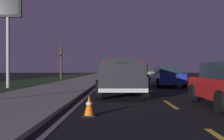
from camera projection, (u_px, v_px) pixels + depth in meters
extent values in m
plane|color=black|center=(136.00, 81.00, 28.98)|extent=(144.00, 144.00, 0.00)
cube|color=gray|center=(82.00, 81.00, 29.08)|extent=(108.00, 4.00, 0.12)
cube|color=#1E3819|center=(35.00, 81.00, 29.17)|extent=(108.00, 6.00, 0.01)
cube|color=yellow|center=(170.00, 104.00, 10.18)|extent=(2.40, 0.14, 0.01)
cube|color=yellow|center=(149.00, 90.00, 16.81)|extent=(2.40, 0.14, 0.01)
cube|color=yellow|center=(141.00, 85.00, 22.82)|extent=(2.40, 0.14, 0.01)
cube|color=yellow|center=(135.00, 81.00, 29.37)|extent=(2.40, 0.14, 0.01)
cube|color=yellow|center=(132.00, 79.00, 36.23)|extent=(2.40, 0.14, 0.01)
cube|color=yellow|center=(130.00, 77.00, 42.74)|extent=(2.40, 0.14, 0.01)
cube|color=yellow|center=(128.00, 76.00, 49.73)|extent=(2.40, 0.14, 0.01)
cube|color=yellow|center=(127.00, 76.00, 54.88)|extent=(2.40, 0.14, 0.01)
cube|color=yellow|center=(126.00, 75.00, 60.91)|extent=(2.40, 0.14, 0.01)
cube|color=yellow|center=(125.00, 75.00, 66.04)|extent=(2.40, 0.14, 0.01)
cube|color=yellow|center=(124.00, 74.00, 72.94)|extent=(2.40, 0.14, 0.01)
cube|color=yellow|center=(124.00, 74.00, 78.33)|extent=(2.40, 0.14, 0.01)
cube|color=silver|center=(103.00, 81.00, 29.04)|extent=(108.00, 0.14, 0.01)
cube|color=#232328|center=(121.00, 82.00, 13.62)|extent=(5.42, 2.06, 0.60)
cube|color=#232328|center=(121.00, 67.00, 14.81)|extent=(2.18, 1.86, 0.90)
cube|color=#1E2833|center=(121.00, 66.00, 13.76)|extent=(0.06, 1.44, 0.50)
cube|color=#232328|center=(101.00, 70.00, 12.55)|extent=(3.02, 0.11, 0.56)
cube|color=#232328|center=(143.00, 70.00, 12.54)|extent=(3.02, 0.11, 0.56)
cube|color=#232328|center=(123.00, 70.00, 10.96)|extent=(0.10, 1.88, 0.56)
cube|color=silver|center=(123.00, 90.00, 10.96)|extent=(0.14, 2.00, 0.16)
cube|color=red|center=(103.00, 65.00, 10.98)|extent=(0.06, 0.14, 0.20)
cube|color=red|center=(143.00, 65.00, 10.97)|extent=(0.06, 0.14, 0.20)
ellipsoid|color=#193823|center=(122.00, 69.00, 12.54)|extent=(2.61, 1.55, 0.64)
sphere|color=silver|center=(114.00, 72.00, 13.04)|extent=(0.40, 0.40, 0.40)
sphere|color=beige|center=(129.00, 73.00, 11.94)|extent=(0.34, 0.34, 0.34)
cylinder|color=black|center=(103.00, 85.00, 15.41)|extent=(0.84, 0.28, 0.84)
cylinder|color=black|center=(138.00, 85.00, 15.40)|extent=(0.84, 0.28, 0.84)
cylinder|color=black|center=(99.00, 90.00, 11.85)|extent=(0.84, 0.28, 0.84)
cylinder|color=black|center=(146.00, 90.00, 11.84)|extent=(0.84, 0.28, 0.84)
cube|color=#9E845B|center=(145.00, 74.00, 36.39)|extent=(4.45, 1.93, 0.70)
cube|color=#1E2833|center=(146.00, 69.00, 36.14)|extent=(2.51, 1.65, 0.56)
cylinder|color=black|center=(137.00, 76.00, 37.88)|extent=(0.68, 0.22, 0.68)
cylinder|color=black|center=(150.00, 76.00, 37.90)|extent=(0.68, 0.22, 0.68)
cylinder|color=black|center=(140.00, 77.00, 34.89)|extent=(0.68, 0.22, 0.68)
cylinder|color=black|center=(154.00, 77.00, 34.91)|extent=(0.68, 0.22, 0.68)
cube|color=red|center=(148.00, 74.00, 34.24)|extent=(0.12, 1.51, 0.10)
cylinder|color=black|center=(193.00, 93.00, 11.05)|extent=(0.68, 0.22, 0.68)
cylinder|color=black|center=(221.00, 102.00, 8.06)|extent=(0.68, 0.22, 0.68)
cube|color=navy|center=(167.00, 78.00, 20.36)|extent=(4.43, 1.88, 0.70)
cube|color=#1E2833|center=(168.00, 70.00, 20.11)|extent=(2.49, 1.63, 0.56)
cylinder|color=black|center=(152.00, 81.00, 21.86)|extent=(0.68, 0.22, 0.68)
cylinder|color=black|center=(174.00, 81.00, 21.86)|extent=(0.68, 0.22, 0.68)
cylinder|color=black|center=(158.00, 83.00, 18.87)|extent=(0.68, 0.22, 0.68)
cylinder|color=black|center=(184.00, 83.00, 18.86)|extent=(0.68, 0.22, 0.68)
cube|color=red|center=(173.00, 79.00, 18.21)|extent=(0.11, 1.51, 0.10)
cube|color=silver|center=(117.00, 76.00, 28.71)|extent=(4.44, 1.91, 0.70)
cube|color=#1E2833|center=(118.00, 70.00, 28.46)|extent=(2.50, 1.64, 0.56)
cylinder|color=black|center=(109.00, 78.00, 30.20)|extent=(0.68, 0.22, 0.68)
cylinder|color=black|center=(125.00, 78.00, 30.22)|extent=(0.68, 0.22, 0.68)
cylinder|color=black|center=(109.00, 79.00, 27.21)|extent=(0.68, 0.22, 0.68)
cylinder|color=black|center=(127.00, 79.00, 27.22)|extent=(0.68, 0.22, 0.68)
cube|color=red|center=(118.00, 76.00, 26.56)|extent=(0.12, 1.51, 0.10)
cylinder|color=#99999E|center=(8.00, 37.00, 19.05)|extent=(0.24, 0.24, 7.10)
cube|color=black|center=(8.00, 1.00, 19.04)|extent=(0.24, 1.90, 2.20)
cube|color=black|center=(7.00, 1.00, 18.91)|extent=(0.04, 1.60, 1.87)
cylinder|color=#423323|center=(61.00, 63.00, 36.18)|extent=(0.28, 0.28, 4.23)
cylinder|color=#423323|center=(66.00, 57.00, 36.26)|extent=(0.25, 1.38, 1.05)
cylinder|color=#423323|center=(60.00, 57.00, 35.65)|extent=(1.11, 0.18, 0.97)
cylinder|color=#423323|center=(59.00, 49.00, 36.54)|extent=(0.77, 0.91, 1.54)
cylinder|color=#423323|center=(60.00, 52.00, 36.78)|extent=(1.27, 0.59, 1.33)
cube|color=black|center=(89.00, 116.00, 7.59)|extent=(0.36, 0.36, 0.03)
cone|color=orange|center=(89.00, 105.00, 7.59)|extent=(0.28, 0.28, 0.55)
cylinder|color=white|center=(89.00, 103.00, 7.59)|extent=(0.17, 0.17, 0.06)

